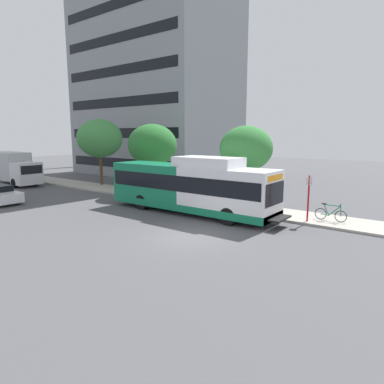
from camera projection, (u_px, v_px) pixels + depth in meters
The scene contains 11 objects.
ground_plane at pixel (91, 214), 21.66m from camera, with size 120.00×120.00×0.00m, color #4C4C51.
sidewalk_curb at pixel (184, 200), 25.94m from camera, with size 3.00×56.00×0.14m, color #A8A399.
transit_bus at pixel (190, 187), 21.62m from camera, with size 2.58×12.25×3.65m.
bus_stop_sign_pole at pixel (309, 195), 19.03m from camera, with size 0.10×0.36×2.60m.
bicycle_parked at pixel (331, 214), 19.28m from camera, with size 0.52×1.76×1.02m.
street_tree_near_stop at pixel (246, 149), 22.99m from camera, with size 3.59×3.59×5.45m.
street_tree_mid_block at pixel (152, 145), 28.18m from camera, with size 4.05×4.05×5.73m.
street_tree_far_block at pixel (100, 138), 32.83m from camera, with size 4.34×4.34×6.35m.
box_truck_background at pixel (13, 168), 34.08m from camera, with size 2.32×7.01×3.25m.
apartment_tower_backdrop at pixel (155, 49), 42.54m from camera, with size 12.59×19.28×31.16m.
lattice_comm_tower at pixel (79, 114), 53.10m from camera, with size 1.10×1.10×25.11m.
Camera 1 is at (-12.89, -9.94, 4.95)m, focal length 31.82 mm.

